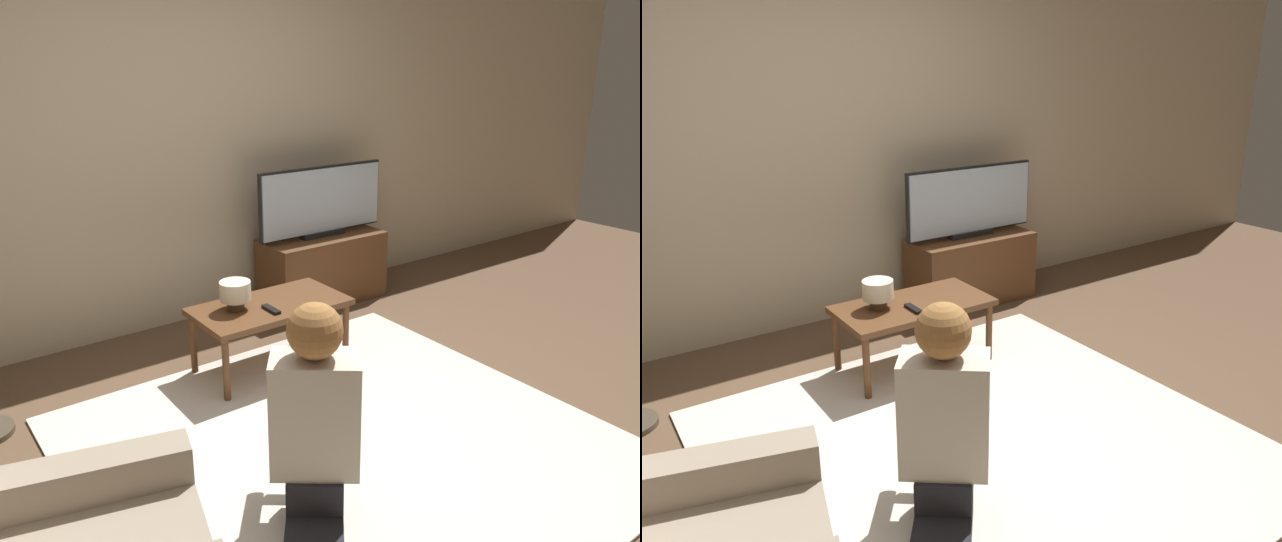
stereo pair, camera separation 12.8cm
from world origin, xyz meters
The scene contains 9 objects.
ground_plane centered at (0.00, 0.00, 0.00)m, with size 10.00×10.00×0.00m, color brown.
wall_back centered at (0.00, 1.93, 1.30)m, with size 10.00×0.06×2.60m.
rug centered at (0.00, 0.00, 0.01)m, with size 2.39×2.32×0.02m.
tv_stand centered at (1.07, 1.62, 0.26)m, with size 0.95×0.42×0.52m.
tv centered at (1.07, 1.62, 0.79)m, with size 1.08×0.08×0.52m.
coffee_table centered at (0.16, 0.91, 0.37)m, with size 0.91×0.48×0.42m.
person_kneeling centered at (-0.43, -0.34, 0.50)m, with size 0.66×0.76×0.95m.
table_lamp centered at (-0.05, 0.95, 0.52)m, with size 0.18×0.18×0.17m.
remote centered at (0.10, 0.81, 0.43)m, with size 0.04×0.15×0.02m.
Camera 1 is at (-1.64, -2.00, 1.79)m, focal length 35.00 mm.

